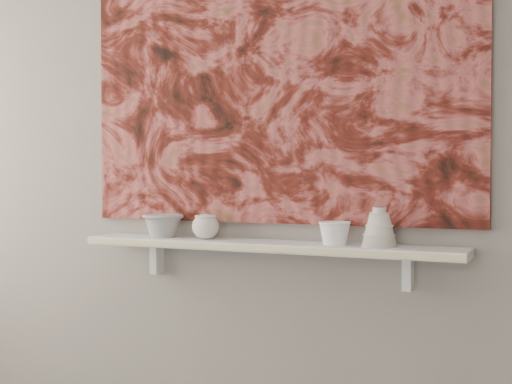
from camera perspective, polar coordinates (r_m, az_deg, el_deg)
The scene contains 11 objects.
wall_back at distance 2.61m, azimuth 1.62°, elevation 5.43°, with size 3.60×3.60×0.00m, color gray.
shelf at distance 2.53m, azimuth 0.80°, elevation -4.33°, with size 1.40×0.18×0.03m, color silver.
shelf_stripe at distance 2.44m, azimuth -0.05°, elevation -4.54°, with size 1.40×0.01×0.02m, color beige.
bracket_left at distance 2.82m, azimuth -7.93°, elevation -5.26°, with size 0.03×0.06×0.12m, color silver.
bracket_right at distance 2.45m, azimuth 12.07°, elevation -6.31°, with size 0.03×0.06×0.12m, color silver.
painting at distance 2.61m, azimuth 1.51°, elevation 9.61°, with size 1.50×0.03×1.10m, color #5B1C14.
house_motif at distance 2.44m, azimuth 11.23°, elevation 2.87°, with size 0.09×0.00×0.08m, color black.
bowl_grey at distance 2.71m, azimuth -7.44°, elevation -2.66°, with size 0.16×0.16×0.09m, color #9C9C9A, non-canonical shape.
cup_cream at distance 2.63m, azimuth -4.05°, elevation -2.78°, with size 0.10×0.10×0.09m, color white, non-canonical shape.
bell_vessel at distance 2.39m, azimuth 9.84°, elevation -2.76°, with size 0.12×0.12×0.13m, color beige, non-canonical shape.
bowl_white at distance 2.44m, azimuth 6.32°, elevation -3.27°, with size 0.11×0.11×0.08m, color white, non-canonical shape.
Camera 1 is at (0.98, -0.81, 1.18)m, focal length 50.00 mm.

